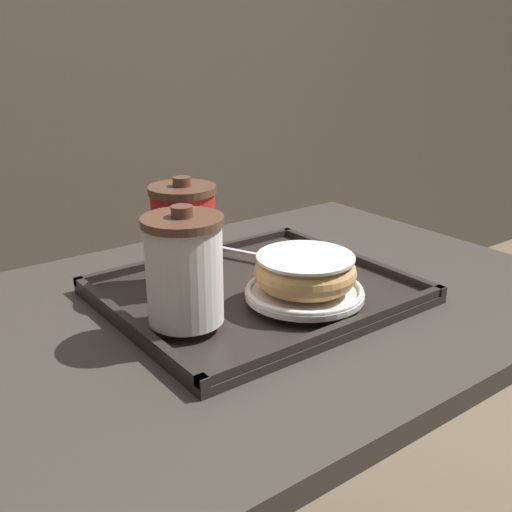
{
  "coord_description": "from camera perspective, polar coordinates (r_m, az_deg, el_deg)",
  "views": [
    {
      "loc": [
        -0.47,
        -0.63,
        1.08
      ],
      "look_at": [
        0.01,
        0.0,
        0.79
      ],
      "focal_mm": 42.0,
      "sensor_mm": 36.0,
      "label": 1
    }
  ],
  "objects": [
    {
      "name": "donut_chocolate_glazed",
      "position": [
        0.8,
        4.7,
        -1.45
      ],
      "size": [
        0.14,
        0.14,
        0.04
      ],
      "color": "tan",
      "rests_on": "plate_with_chocolate_donut"
    },
    {
      "name": "coffee_cup_front",
      "position": [
        0.73,
        -6.84,
        -1.24
      ],
      "size": [
        0.1,
        0.1,
        0.15
      ],
      "color": "white",
      "rests_on": "serving_tray"
    },
    {
      "name": "cafe_table",
      "position": [
        0.94,
        -0.4,
        -13.05
      ],
      "size": [
        0.95,
        0.65,
        0.73
      ],
      "color": "#38332D",
      "rests_on": "ground_plane"
    },
    {
      "name": "plate_with_chocolate_donut",
      "position": [
        0.82,
        4.64,
        -3.4
      ],
      "size": [
        0.16,
        0.16,
        0.01
      ],
      "color": "white",
      "rests_on": "serving_tray"
    },
    {
      "name": "coffee_cup_rear",
      "position": [
        0.85,
        -6.88,
        2.19
      ],
      "size": [
        0.09,
        0.09,
        0.15
      ],
      "color": "red",
      "rests_on": "serving_tray"
    },
    {
      "name": "serving_tray",
      "position": [
        0.87,
        -0.0,
        -3.51
      ],
      "size": [
        0.41,
        0.35,
        0.02
      ],
      "color": "#282321",
      "rests_on": "cafe_table"
    },
    {
      "name": "spoon",
      "position": [
        0.95,
        1.3,
        0.02
      ],
      "size": [
        0.08,
        0.15,
        0.01
      ],
      "rotation": [
        0.0,
        0.0,
        5.13
      ],
      "color": "silver",
      "rests_on": "serving_tray"
    }
  ]
}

